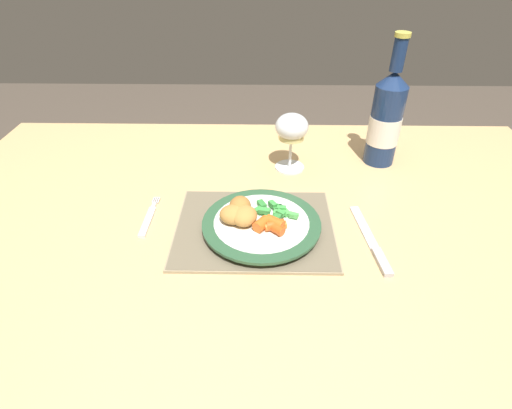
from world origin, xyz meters
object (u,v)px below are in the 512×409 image
object	(u,v)px
dining_table	(262,240)
fork	(150,219)
dinner_plate	(261,225)
bottle	(387,119)
table_knife	(374,244)
wine_glass	(293,130)

from	to	relation	value
dining_table	fork	xyz separation A→B (m)	(-0.24, -0.03, 0.09)
dinner_plate	bottle	xyz separation A→B (m)	(0.30, 0.29, 0.10)
dinner_plate	table_knife	distance (m)	0.22
table_knife	bottle	world-z (taller)	bottle
fork	wine_glass	size ratio (longest dim) A/B	0.96
fork	bottle	bearing A→B (deg)	25.92
dining_table	wine_glass	size ratio (longest dim) A/B	10.40
table_knife	dinner_plate	bearing A→B (deg)	170.01
table_knife	wine_glass	size ratio (longest dim) A/B	1.46
fork	dinner_plate	bearing A→B (deg)	-8.45
fork	wine_glass	distance (m)	0.39
fork	wine_glass	world-z (taller)	wine_glass
dining_table	wine_glass	xyz separation A→B (m)	(0.07, 0.19, 0.19)
dinner_plate	fork	distance (m)	0.24
dining_table	table_knife	world-z (taller)	table_knife
dining_table	dinner_plate	xyz separation A→B (m)	(-0.00, -0.07, 0.10)
fork	bottle	size ratio (longest dim) A/B	0.44
wine_glass	bottle	size ratio (longest dim) A/B	0.46
fork	dining_table	bearing A→B (deg)	8.45
fork	wine_glass	xyz separation A→B (m)	(0.30, 0.22, 0.10)
wine_glass	bottle	distance (m)	0.23
dinner_plate	wine_glass	distance (m)	0.28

